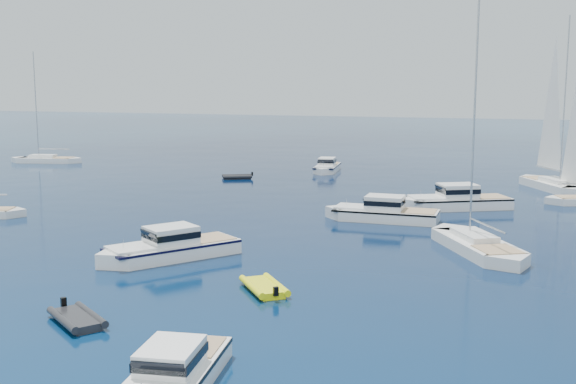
# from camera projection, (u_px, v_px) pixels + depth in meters

# --- Properties ---
(ground) EXTENTS (400.00, 400.00, 0.00)m
(ground) POSITION_uv_depth(u_px,v_px,m) (142.00, 320.00, 32.23)
(ground) COLOR navy
(ground) RESTS_ON ground
(motor_cruiser_left) EXTENTS (8.03, 9.78, 2.57)m
(motor_cruiser_left) POSITION_uv_depth(u_px,v_px,m) (169.00, 258.00, 43.66)
(motor_cruiser_left) COLOR white
(motor_cruiser_left) RESTS_ON ground
(motor_cruiser_centre) EXTENTS (9.81, 3.26, 2.55)m
(motor_cruiser_centre) POSITION_uv_depth(u_px,v_px,m) (382.00, 220.00, 55.77)
(motor_cruiser_centre) COLOR white
(motor_cruiser_centre) RESTS_ON ground
(motor_cruiser_distant) EXTENTS (10.70, 7.89, 2.75)m
(motor_cruiser_distant) POSITION_uv_depth(u_px,v_px,m) (455.00, 209.00, 61.10)
(motor_cruiser_distant) COLOR white
(motor_cruiser_distant) RESTS_ON ground
(motor_cruiser_horizon) EXTENTS (3.68, 8.60, 2.19)m
(motor_cruiser_horizon) POSITION_uv_depth(u_px,v_px,m) (327.00, 172.00, 86.80)
(motor_cruiser_horizon) COLOR white
(motor_cruiser_horizon) RESTS_ON ground
(sailboat_mid_r) EXTENTS (8.46, 11.54, 17.05)m
(sailboat_mid_r) POSITION_uv_depth(u_px,v_px,m) (477.00, 251.00, 45.49)
(sailboat_mid_r) COLOR silver
(sailboat_mid_r) RESTS_ON ground
(sailboat_sails_r) EXTENTS (8.66, 12.30, 18.03)m
(sailboat_sails_r) POSITION_uv_depth(u_px,v_px,m) (553.00, 189.00, 72.19)
(sailboat_sails_r) COLOR silver
(sailboat_sails_r) RESTS_ON ground
(sailboat_far_l) EXTENTS (10.97, 5.11, 15.60)m
(sailboat_far_l) POSITION_uv_depth(u_px,v_px,m) (46.00, 163.00, 96.63)
(sailboat_far_l) COLOR white
(sailboat_far_l) RESTS_ON ground
(tender_yellow) EXTENTS (4.00, 4.22, 0.95)m
(tender_yellow) POSITION_uv_depth(u_px,v_px,m) (264.00, 291.00, 36.79)
(tender_yellow) COLOR #EDF20E
(tender_yellow) RESTS_ON ground
(tender_grey_near) EXTENTS (4.16, 3.74, 0.95)m
(tender_grey_near) POSITION_uv_depth(u_px,v_px,m) (77.00, 323.00, 31.83)
(tender_grey_near) COLOR black
(tender_grey_near) RESTS_ON ground
(tender_grey_far) EXTENTS (3.98, 3.38, 0.95)m
(tender_grey_far) POSITION_uv_depth(u_px,v_px,m) (237.00, 179.00, 80.22)
(tender_grey_far) COLOR black
(tender_grey_far) RESTS_ON ground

